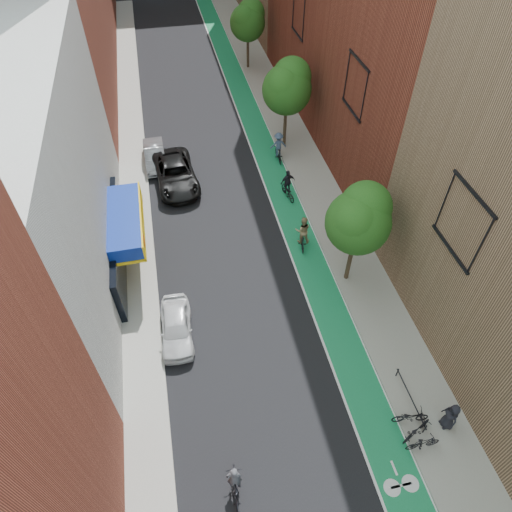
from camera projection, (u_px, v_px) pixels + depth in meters
ground at (300, 482)px, 18.67m from camera, size 160.00×160.00×0.00m
bike_lane at (258, 135)px, 36.71m from camera, size 2.00×68.00×0.01m
sidewalk_left at (132, 149)px, 35.20m from camera, size 2.00×68.00×0.15m
sidewalk_right at (288, 130)px, 37.02m from camera, size 3.00×68.00×0.15m
building_left_white at (11, 193)px, 22.11m from camera, size 8.00×20.00×12.00m
tree_near at (360, 218)px, 22.84m from camera, size 3.40×3.36×6.42m
tree_mid at (288, 86)px, 32.07m from camera, size 3.55×3.53×6.74m
tree_far at (248, 20)px, 41.75m from camera, size 3.30×3.25×6.21m
parked_car_white at (176, 327)px, 23.12m from camera, size 1.75×4.00×1.34m
parked_car_black at (176, 174)px, 31.74m from camera, size 3.14×6.05×1.63m
parked_car_silver at (155, 156)px, 33.49m from camera, size 1.53×4.18×1.37m
cyclist_lead at (235, 484)px, 17.99m from camera, size 0.78×1.84×2.03m
cyclist_lane_near at (302, 234)px, 27.33m from camera, size 1.03×1.69×2.23m
cyclist_lane_mid at (288, 187)px, 30.73m from camera, size 1.10×1.89×2.11m
cyclist_lane_far at (278, 148)px, 33.62m from camera, size 1.21×1.77×2.21m
parked_bike_near at (410, 417)px, 19.98m from camera, size 1.70×0.80×0.86m
parked_bike_mid at (423, 443)px, 19.16m from camera, size 1.54×0.47×0.92m
parked_bike_far at (417, 430)px, 19.57m from camera, size 1.78×1.23×0.88m
pedestrian at (451, 416)px, 19.58m from camera, size 0.54×0.82×1.67m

